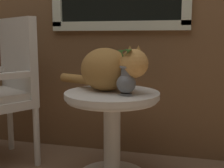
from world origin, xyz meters
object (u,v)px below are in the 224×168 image
wicker_side_table (112,120)px  wicker_chair (3,85)px  pewter_vase_with_ivy (126,81)px  cat (109,69)px

wicker_side_table → wicker_chair: size_ratio=0.56×
pewter_vase_with_ivy → wicker_chair: bearing=169.9°
cat → pewter_vase_with_ivy: size_ratio=2.40×
wicker_chair → cat: bearing=-4.0°
wicker_side_table → cat: 0.32m
wicker_side_table → wicker_chair: (-0.82, 0.08, 0.17)m
cat → wicker_chair: bearing=176.0°
wicker_side_table → pewter_vase_with_ivy: bearing=-37.3°
pewter_vase_with_ivy → cat: bearing=140.6°
wicker_chair → cat: (0.79, -0.06, 0.14)m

